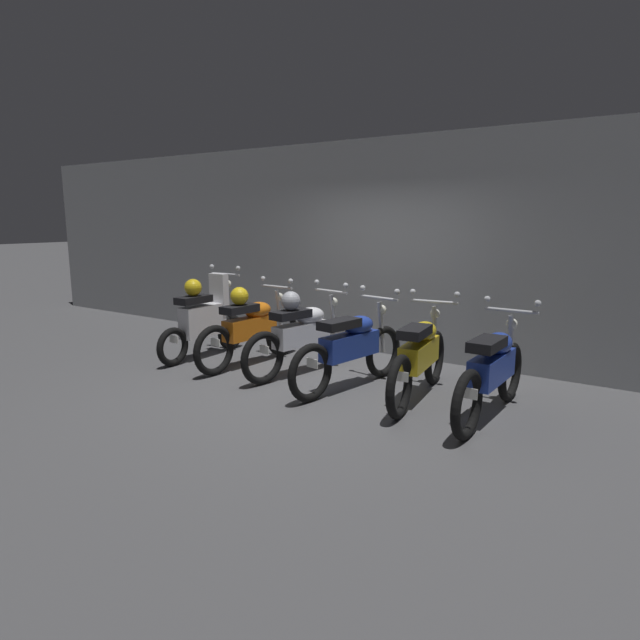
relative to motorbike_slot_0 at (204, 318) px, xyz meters
name	(u,v)px	position (x,y,z in m)	size (l,w,h in m)	color
ground_plane	(309,387)	(2.07, -0.34, -0.57)	(80.00, 80.00, 0.00)	#4C4C4F
back_wall	(393,248)	(2.07, 1.76, 0.97)	(16.00, 0.30, 3.08)	gray
motorbike_slot_0	(204,318)	(0.00, 0.00, 0.00)	(0.59, 1.68, 1.29)	black
motorbike_slot_1	(251,326)	(0.83, 0.05, -0.04)	(0.59, 1.95, 1.15)	black
motorbike_slot_2	(302,333)	(1.66, 0.09, -0.04)	(0.59, 1.94, 1.15)	black
motorbike_slot_3	(351,347)	(2.49, -0.08, -0.08)	(0.58, 1.94, 1.15)	black
motorbike_slot_4	(420,355)	(3.31, 0.01, -0.08)	(0.59, 1.95, 1.15)	black
motorbike_slot_5	(492,370)	(4.15, -0.13, -0.08)	(0.59, 1.95, 1.15)	black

